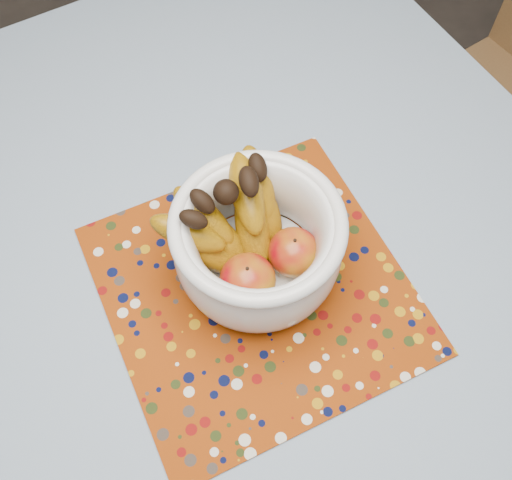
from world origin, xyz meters
TOP-DOWN VIEW (x-y plane):
  - table at (0.00, 0.00)m, footprint 1.20×1.20m
  - tablecloth at (0.00, 0.00)m, footprint 1.32×1.32m
  - placemat at (0.05, -0.09)m, footprint 0.48×0.48m
  - fruit_bowl at (0.06, -0.05)m, footprint 0.29×0.27m

SIDE VIEW (x-z plane):
  - table at x=0.00m, z-range 0.30..1.05m
  - tablecloth at x=0.00m, z-range 0.75..0.76m
  - placemat at x=0.05m, z-range 0.76..0.76m
  - fruit_bowl at x=0.06m, z-range 0.75..0.95m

